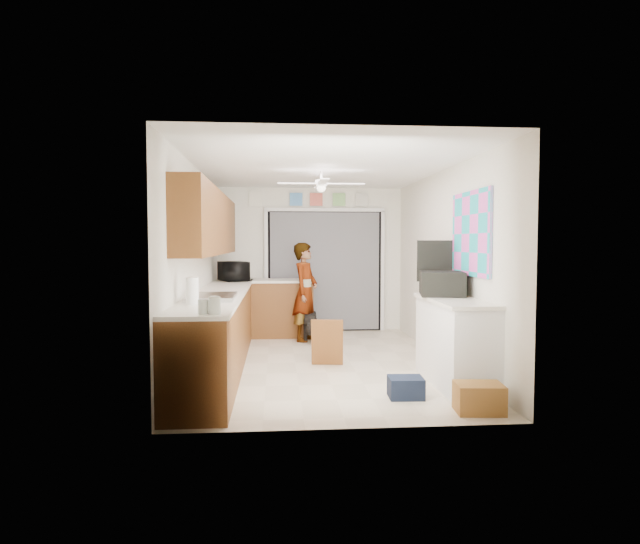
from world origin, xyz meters
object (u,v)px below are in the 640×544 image
object	(u,v)px
paper_towel_roll	(192,291)
navy_crate	(406,387)
cup	(214,301)
dog	(310,325)
suitcase	(442,283)
cardboard_box	(479,398)
man	(305,292)
microwave	(234,271)

from	to	relation	value
paper_towel_roll	navy_crate	size ratio (longest dim) A/B	0.79
cup	dog	world-z (taller)	cup
paper_towel_roll	suitcase	distance (m)	2.83
cardboard_box	dog	size ratio (longest dim) A/B	0.68
cup	cardboard_box	size ratio (longest dim) A/B	0.26
paper_towel_roll	cardboard_box	distance (m)	2.90
paper_towel_roll	suitcase	xyz separation A→B (m)	(2.73, 0.74, 0.00)
man	dog	world-z (taller)	man
navy_crate	man	world-z (taller)	man
paper_towel_roll	dog	distance (m)	3.46
microwave	cardboard_box	xyz separation A→B (m)	(2.52, -3.90, -0.96)
navy_crate	dog	world-z (taller)	dog
cup	cardboard_box	world-z (taller)	cup
paper_towel_roll	dog	bearing A→B (deg)	66.30
paper_towel_roll	man	size ratio (longest dim) A/B	0.17
cup	navy_crate	xyz separation A→B (m)	(1.89, -0.08, -0.88)
cup	man	bearing A→B (deg)	71.39
microwave	dog	world-z (taller)	microwave
microwave	cardboard_box	bearing A→B (deg)	-169.79
cup	man	xyz separation A→B (m)	(1.05, 3.13, -0.21)
suitcase	dog	xyz separation A→B (m)	(-1.38, 2.34, -0.83)
cup	cardboard_box	bearing A→B (deg)	-13.43
microwave	dog	bearing A→B (deg)	-121.35
suitcase	cardboard_box	xyz separation A→B (m)	(-0.07, -1.37, -0.94)
microwave	paper_towel_roll	world-z (taller)	microwave
navy_crate	man	bearing A→B (deg)	104.58
navy_crate	man	distance (m)	3.38
suitcase	navy_crate	distance (m)	1.45
paper_towel_roll	cardboard_box	bearing A→B (deg)	-13.36
cup	man	size ratio (longest dim) A/B	0.07
cup	paper_towel_roll	distance (m)	0.24
paper_towel_roll	man	bearing A→B (deg)	67.52
navy_crate	microwave	bearing A→B (deg)	120.07
man	cardboard_box	bearing A→B (deg)	-135.78
suitcase	microwave	bearing A→B (deg)	147.86
cup	navy_crate	bearing A→B (deg)	-2.33
paper_towel_roll	cardboard_box	size ratio (longest dim) A/B	0.63
microwave	cup	size ratio (longest dim) A/B	5.06
microwave	dog	xyz separation A→B (m)	(1.21, -0.18, -0.85)
dog	man	bearing A→B (deg)	-177.56
microwave	cup	xyz separation A→B (m)	(0.07, -3.31, -0.11)
microwave	cardboard_box	size ratio (longest dim) A/B	1.31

